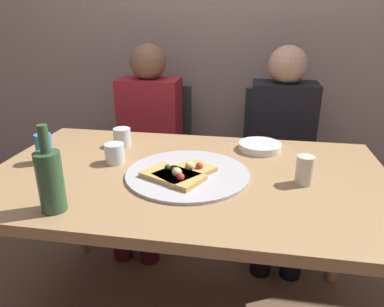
# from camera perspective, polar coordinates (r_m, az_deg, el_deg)

# --- Properties ---
(back_wall) EXTENTS (6.00, 0.10, 2.60)m
(back_wall) POSITION_cam_1_polar(r_m,az_deg,el_deg) (2.38, 4.52, 20.91)
(back_wall) COLOR gray
(back_wall) RESTS_ON ground_plane
(dining_table) EXTENTS (1.53, 0.90, 0.75)m
(dining_table) POSITION_cam_1_polar(r_m,az_deg,el_deg) (1.41, -0.76, -5.95)
(dining_table) COLOR #99754C
(dining_table) RESTS_ON ground_plane
(pizza_tray) EXTENTS (0.47, 0.47, 0.01)m
(pizza_tray) POSITION_cam_1_polar(r_m,az_deg,el_deg) (1.35, -0.72, -3.28)
(pizza_tray) COLOR #ADADB2
(pizza_tray) RESTS_ON dining_table
(pizza_slice_last) EXTENTS (0.25, 0.21, 0.05)m
(pizza_slice_last) POSITION_cam_1_polar(r_m,az_deg,el_deg) (1.29, -3.03, -3.55)
(pizza_slice_last) COLOR tan
(pizza_slice_last) RESTS_ON pizza_tray
(pizza_slice_extra) EXTENTS (0.24, 0.25, 0.05)m
(pizza_slice_extra) POSITION_cam_1_polar(r_m,az_deg,el_deg) (1.32, -0.91, -2.94)
(pizza_slice_extra) COLOR tan
(pizza_slice_extra) RESTS_ON pizza_tray
(wine_bottle) EXTENTS (0.08, 0.08, 0.28)m
(wine_bottle) POSITION_cam_1_polar(r_m,az_deg,el_deg) (1.16, -21.83, -3.91)
(wine_bottle) COLOR #2D5133
(wine_bottle) RESTS_ON dining_table
(tumbler_near) EXTENTS (0.08, 0.08, 0.09)m
(tumbler_near) POSITION_cam_1_polar(r_m,az_deg,el_deg) (1.66, -11.16, 2.58)
(tumbler_near) COLOR silver
(tumbler_near) RESTS_ON dining_table
(tumbler_far) EXTENTS (0.06, 0.06, 0.11)m
(tumbler_far) POSITION_cam_1_polar(r_m,az_deg,el_deg) (1.32, 17.66, -2.57)
(tumbler_far) COLOR beige
(tumbler_far) RESTS_ON dining_table
(wine_glass) EXTENTS (0.08, 0.08, 0.08)m
(wine_glass) POSITION_cam_1_polar(r_m,az_deg,el_deg) (1.48, -12.32, 0.01)
(wine_glass) COLOR silver
(wine_glass) RESTS_ON dining_table
(soda_can) EXTENTS (0.07, 0.07, 0.12)m
(soda_can) POSITION_cam_1_polar(r_m,az_deg,el_deg) (1.56, -22.58, 0.79)
(soda_can) COLOR #337AC1
(soda_can) RESTS_ON dining_table
(plate_stack) EXTENTS (0.19, 0.19, 0.03)m
(plate_stack) POSITION_cam_1_polar(r_m,az_deg,el_deg) (1.62, 10.87, 1.11)
(plate_stack) COLOR white
(plate_stack) RESTS_ON dining_table
(chair_left) EXTENTS (0.44, 0.44, 0.90)m
(chair_left) POSITION_cam_1_polar(r_m,az_deg,el_deg) (2.31, -6.06, 0.91)
(chair_left) COLOR #2D3833
(chair_left) RESTS_ON ground_plane
(chair_right) EXTENTS (0.44, 0.44, 0.90)m
(chair_right) POSITION_cam_1_polar(r_m,az_deg,el_deg) (2.24, 13.67, -0.31)
(chair_right) COLOR #2D3833
(chair_right) RESTS_ON ground_plane
(guest_in_sweater) EXTENTS (0.36, 0.56, 1.17)m
(guest_in_sweater) POSITION_cam_1_polar(r_m,az_deg,el_deg) (2.13, -7.28, 2.72)
(guest_in_sweater) COLOR maroon
(guest_in_sweater) RESTS_ON ground_plane
(guest_in_beanie) EXTENTS (0.36, 0.56, 1.17)m
(guest_in_beanie) POSITION_cam_1_polar(r_m,az_deg,el_deg) (2.05, 14.20, 1.47)
(guest_in_beanie) COLOR black
(guest_in_beanie) RESTS_ON ground_plane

